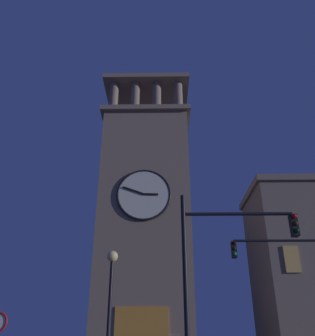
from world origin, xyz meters
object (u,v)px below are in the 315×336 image
(traffic_signal_mid, at_px, (220,264))
(street_lamp, at_px, (110,294))
(clocktower, at_px, (146,233))
(traffic_signal_near, at_px, (299,281))

(traffic_signal_mid, distance_m, street_lamp, 4.62)
(clocktower, relative_size, traffic_signal_near, 3.71)
(clocktower, bearing_deg, traffic_signal_mid, 101.57)
(traffic_signal_near, bearing_deg, street_lamp, 16.21)
(clocktower, height_order, traffic_signal_mid, clocktower)
(traffic_signal_near, bearing_deg, clocktower, -55.16)
(clocktower, distance_m, traffic_signal_mid, 16.58)
(traffic_signal_mid, height_order, street_lamp, traffic_signal_mid)
(traffic_signal_mid, bearing_deg, traffic_signal_near, -131.45)
(clocktower, height_order, traffic_signal_near, clocktower)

